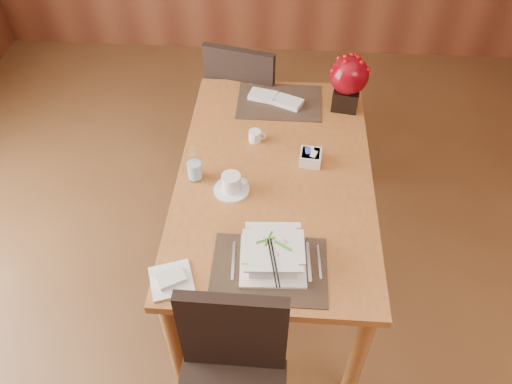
# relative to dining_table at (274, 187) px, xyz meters

# --- Properties ---
(ground) EXTENTS (6.00, 6.00, 0.00)m
(ground) POSITION_rel_dining_table_xyz_m (0.00, -0.60, -0.65)
(ground) COLOR brown
(ground) RESTS_ON ground
(dining_table) EXTENTS (0.90, 1.50, 0.75)m
(dining_table) POSITION_rel_dining_table_xyz_m (0.00, 0.00, 0.00)
(dining_table) COLOR #A6632E
(dining_table) RESTS_ON ground
(placemat_near) EXTENTS (0.45, 0.33, 0.01)m
(placemat_near) POSITION_rel_dining_table_xyz_m (0.00, -0.55, 0.10)
(placemat_near) COLOR black
(placemat_near) RESTS_ON dining_table
(placemat_far) EXTENTS (0.45, 0.33, 0.01)m
(placemat_far) POSITION_rel_dining_table_xyz_m (0.00, 0.55, 0.10)
(placemat_far) COLOR black
(placemat_far) RESTS_ON dining_table
(soup_setting) EXTENTS (0.27, 0.27, 0.10)m
(soup_setting) POSITION_rel_dining_table_xyz_m (0.01, -0.51, 0.15)
(soup_setting) COLOR white
(soup_setting) RESTS_ON dining_table
(coffee_cup) EXTENTS (0.16, 0.16, 0.09)m
(coffee_cup) POSITION_rel_dining_table_xyz_m (-0.19, -0.13, 0.14)
(coffee_cup) COLOR white
(coffee_cup) RESTS_ON dining_table
(water_glass) EXTENTS (0.09, 0.09, 0.17)m
(water_glass) POSITION_rel_dining_table_xyz_m (-0.36, -0.06, 0.18)
(water_glass) COLOR white
(water_glass) RESTS_ON dining_table
(creamer_jug) EXTENTS (0.08, 0.08, 0.06)m
(creamer_jug) POSITION_rel_dining_table_xyz_m (-0.11, 0.22, 0.13)
(creamer_jug) COLOR white
(creamer_jug) RESTS_ON dining_table
(sugar_caddy) EXTENTS (0.11, 0.11, 0.06)m
(sugar_caddy) POSITION_rel_dining_table_xyz_m (0.16, 0.08, 0.13)
(sugar_caddy) COLOR white
(sugar_caddy) RESTS_ON dining_table
(berry_decor) EXTENTS (0.20, 0.20, 0.30)m
(berry_decor) POSITION_rel_dining_table_xyz_m (0.35, 0.53, 0.26)
(berry_decor) COLOR black
(berry_decor) RESTS_ON dining_table
(napkins_far) EXTENTS (0.31, 0.20, 0.03)m
(napkins_far) POSITION_rel_dining_table_xyz_m (-0.01, 0.55, 0.12)
(napkins_far) COLOR silver
(napkins_far) RESTS_ON dining_table
(bread_plate) EXTENTS (0.20, 0.20, 0.01)m
(bread_plate) POSITION_rel_dining_table_xyz_m (-0.37, -0.63, 0.10)
(bread_plate) COLOR white
(bread_plate) RESTS_ON dining_table
(near_chair) EXTENTS (0.42, 0.43, 0.90)m
(near_chair) POSITION_rel_dining_table_xyz_m (-0.12, -0.90, -0.14)
(near_chair) COLOR black
(near_chair) RESTS_ON ground
(far_chair) EXTENTS (0.53, 0.53, 0.94)m
(far_chair) POSITION_rel_dining_table_xyz_m (-0.21, 0.87, -0.12)
(far_chair) COLOR black
(far_chair) RESTS_ON ground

